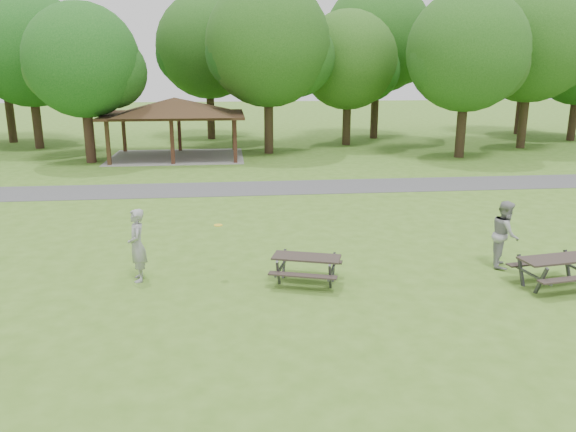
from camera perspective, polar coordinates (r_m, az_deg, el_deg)
The scene contains 18 objects.
ground at distance 13.63m, azimuth -2.40°, elevation -9.80°, with size 160.00×160.00×0.00m, color #467321.
asphalt_path at distance 26.97m, azimuth -4.42°, elevation 2.81°, with size 120.00×3.20×0.02m, color #48484B.
pavilion at distance 36.58m, azimuth -11.45°, elevation 10.64°, with size 8.60×7.01×3.76m.
tree_row_c at distance 43.41m, azimuth -24.69°, elevation 14.86°, with size 8.19×7.80×10.67m.
tree_row_d at distance 35.80m, azimuth -20.00°, elevation 14.30°, with size 6.93×6.60×9.27m.
tree_row_e at distance 37.49m, azimuth -1.88°, elevation 16.71°, with size 8.40×8.00×11.02m.
tree_row_f at distance 41.82m, azimuth 6.25°, elevation 15.18°, with size 7.35×7.00×9.55m.
tree_row_g at distance 37.45m, azimuth 17.84°, elevation 15.33°, with size 7.77×7.40×10.25m.
tree_row_h at distance 43.26m, azimuth 23.57°, elevation 15.63°, with size 8.61×8.20×11.37m.
tree_deep_a at distance 47.69m, azimuth -26.98°, elevation 15.23°, with size 8.40×8.00×11.38m.
tree_deep_b at distance 45.39m, azimuth -7.95°, elevation 16.44°, with size 8.40×8.00×11.13m.
tree_deep_c at distance 45.96m, azimuth 9.19°, elevation 17.07°, with size 8.82×8.40×11.90m.
tree_deep_d at distance 52.19m, azimuth 23.13°, elevation 15.38°, with size 8.40×8.00×11.27m.
picnic_table_middle at distance 15.19m, azimuth 1.89°, elevation -4.76°, with size 2.17×1.94×0.79m.
picnic_table_far at distance 16.50m, azimuth 25.55°, elevation -4.51°, with size 2.14×1.81×0.84m.
frisbee_in_flight at distance 15.42m, azimuth -7.10°, elevation -0.93°, with size 0.28×0.28×0.02m.
frisbee_thrower at distance 15.77m, azimuth -15.07°, elevation -2.89°, with size 0.73×0.48×2.01m, color gray.
frisbee_catcher at distance 17.48m, azimuth 21.18°, elevation -1.72°, with size 0.96×0.75×1.97m, color #959598.
Camera 1 is at (-0.78, -12.34, 5.75)m, focal length 35.00 mm.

